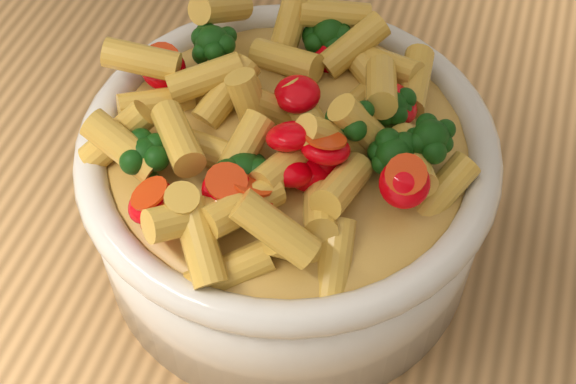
% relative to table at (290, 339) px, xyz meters
% --- Properties ---
extents(table, '(1.20, 0.80, 0.90)m').
position_rel_table_xyz_m(table, '(0.00, 0.00, 0.00)').
color(table, tan).
rests_on(table, ground).
extents(serving_bowl, '(0.25, 0.25, 0.11)m').
position_rel_table_xyz_m(serving_bowl, '(-0.01, 0.02, 0.16)').
color(serving_bowl, silver).
rests_on(serving_bowl, table).
extents(pasta_salad, '(0.20, 0.20, 0.04)m').
position_rel_table_xyz_m(pasta_salad, '(-0.01, 0.02, 0.22)').
color(pasta_salad, gold).
rests_on(pasta_salad, serving_bowl).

